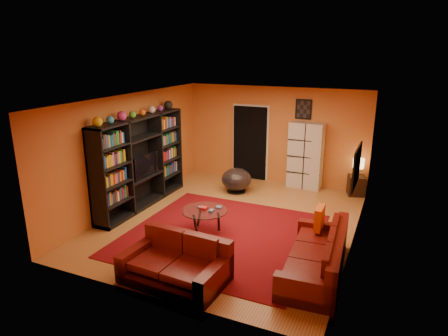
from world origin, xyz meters
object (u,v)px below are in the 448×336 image
at_px(tv, 143,165).
at_px(bowl_chair, 236,179).
at_px(side_table, 356,185).
at_px(coffee_table, 204,212).
at_px(table_lamp, 358,164).
at_px(entertainment_unit, 141,162).
at_px(sofa, 320,257).
at_px(storage_cabinet, 305,156).
at_px(loveseat, 178,263).

bearing_deg(tv, bowl_chair, -43.37).
relative_size(bowl_chair, side_table, 1.54).
xyz_separation_m(tv, bowl_chair, (1.63, 1.72, -0.65)).
bearing_deg(tv, coffee_table, -109.97).
bearing_deg(coffee_table, table_lamp, 53.64).
height_order(entertainment_unit, sofa, entertainment_unit).
bearing_deg(table_lamp, entertainment_unit, -148.71).
relative_size(entertainment_unit, sofa, 1.35).
distance_m(coffee_table, side_table, 4.28).
bearing_deg(storage_cabinet, sofa, -70.25).
xyz_separation_m(entertainment_unit, tv, (0.05, 0.01, -0.07)).
distance_m(entertainment_unit, storage_cabinet, 4.25).
bearing_deg(entertainment_unit, tv, 7.54).
xyz_separation_m(sofa, table_lamp, (0.11, 4.07, 0.53)).
xyz_separation_m(entertainment_unit, coffee_table, (1.99, -0.70, -0.63)).
xyz_separation_m(storage_cabinet, table_lamp, (1.34, -0.05, -0.06)).
bearing_deg(storage_cabinet, bowl_chair, -141.50).
bearing_deg(bowl_chair, side_table, 19.70).
height_order(tv, storage_cabinet, storage_cabinet).
bearing_deg(coffee_table, loveseat, -77.38).
bearing_deg(table_lamp, bowl_chair, -160.30).
xyz_separation_m(tv, storage_cabinet, (3.14, 2.79, -0.11)).
bearing_deg(coffee_table, storage_cabinet, 71.05).
bearing_deg(loveseat, sofa, -58.32).
relative_size(storage_cabinet, side_table, 3.49).
relative_size(tv, bowl_chair, 1.18).
bearing_deg(entertainment_unit, coffee_table, -19.34).
xyz_separation_m(storage_cabinet, side_table, (1.34, -0.05, -0.62)).
bearing_deg(entertainment_unit, side_table, 31.29).
bearing_deg(tv, storage_cabinet, -48.33).
height_order(storage_cabinet, side_table, storage_cabinet).
height_order(sofa, table_lamp, table_lamp).
relative_size(coffee_table, bowl_chair, 1.20).
xyz_separation_m(entertainment_unit, table_lamp, (4.53, 2.75, -0.24)).
bearing_deg(bowl_chair, loveseat, -80.52).
distance_m(sofa, side_table, 4.07).
bearing_deg(side_table, loveseat, -112.64).
relative_size(sofa, loveseat, 1.33).
height_order(bowl_chair, side_table, bowl_chair).
distance_m(entertainment_unit, sofa, 4.67).
distance_m(tv, sofa, 4.61).
distance_m(tv, coffee_table, 2.14).
bearing_deg(coffee_table, sofa, -14.30).
xyz_separation_m(entertainment_unit, sofa, (4.41, -1.32, -0.76)).
height_order(sofa, side_table, sofa).
height_order(storage_cabinet, table_lamp, storage_cabinet).
bearing_deg(coffee_table, entertainment_unit, 160.66).
xyz_separation_m(bowl_chair, side_table, (2.85, 1.02, -0.08)).
relative_size(tv, loveseat, 0.54).
bearing_deg(entertainment_unit, sofa, -16.60).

